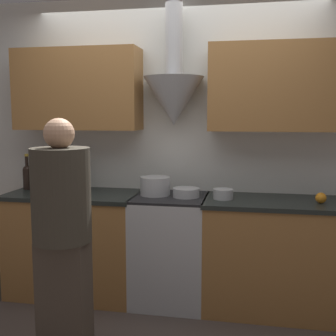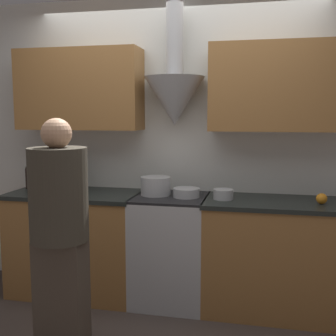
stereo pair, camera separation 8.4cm
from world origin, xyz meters
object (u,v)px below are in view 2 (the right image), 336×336
Objects in this scene: mixing_bowl at (186,193)px; saucepan at (223,194)px; stove_range at (171,248)px; wine_bottle_0 at (30,175)px; wine_bottle_2 at (49,175)px; stock_pot at (156,186)px; person_foreground_left at (60,233)px; orange_fruit at (322,199)px; wine_bottle_1 at (39,175)px; wine_bottle_3 at (59,176)px; wine_bottle_4 at (69,176)px; wine_bottle_5 at (78,177)px.

saucepan reaches higher than mixing_bowl.
wine_bottle_0 is (-1.34, 0.08, 0.58)m from stove_range.
wine_bottle_2 is 1.00m from stock_pot.
saucepan is at bearing 47.03° from person_foreground_left.
orange_fruit is 1.94m from person_foreground_left.
stock_pot is (1.20, -0.05, -0.05)m from wine_bottle_0.
wine_bottle_0 is 0.21m from wine_bottle_2.
wine_bottle_1 is 0.19m from wine_bottle_3.
stock_pot reaches higher than saucepan.
wine_bottle_5 is at bearing -4.89° from wine_bottle_4.
mixing_bowl is 0.14× the size of person_foreground_left.
stove_range is 5.67× the size of saucepan.
wine_bottle_1 reaches higher than stock_pot.
wine_bottle_4 reaches higher than stock_pot.
stove_range is 1.19m from wine_bottle_3.
wine_bottle_2 is 1.27m from mixing_bowl.
wine_bottle_2 is 0.10m from wine_bottle_3.
saucepan is (1.29, -0.09, -0.09)m from wine_bottle_5.
wine_bottle_3 is (-1.03, 0.06, 0.58)m from stove_range.
wine_bottle_0 reaches higher than stock_pot.
wine_bottle_1 is 1.67m from saucepan.
wine_bottle_0 is 0.40m from wine_bottle_4.
wine_bottle_0 is 0.21× the size of person_foreground_left.
wine_bottle_2 reaches higher than wine_bottle_5.
stove_range is 2.81× the size of wine_bottle_0.
stock_pot is at bearing -2.20° from wine_bottle_3.
wine_bottle_3 reaches higher than stove_range.
wine_bottle_0 is at bearing 176.56° from saucepan.
orange_fruit is (2.32, -0.11, -0.10)m from wine_bottle_2.
wine_bottle_0 is 1.48m from mixing_bowl.
wine_bottle_1 is (-1.23, 0.05, 0.58)m from stove_range.
wine_bottle_3 is (0.19, 0.01, -0.01)m from wine_bottle_1.
wine_bottle_3 is at bearing -176.45° from wine_bottle_4.
mixing_bowl is 1.05m from orange_fruit.
saucepan is (1.38, -0.10, -0.09)m from wine_bottle_4.
saucepan is at bearing -3.44° from wine_bottle_0.
mixing_bowl is at bearing -2.45° from wine_bottle_1.
stock_pot is (-0.14, 0.03, 0.53)m from stove_range.
wine_bottle_2 reaches higher than wine_bottle_1.
wine_bottle_0 is 1.78m from saucepan.
saucepan is at bearing -5.74° from stock_pot.
wine_bottle_1 is 1.52× the size of mixing_bowl.
wine_bottle_1 is at bearing -176.53° from wine_bottle_4.
wine_bottle_2 is at bearing 178.16° from stock_pot.
wine_bottle_0 is 1.48× the size of mixing_bowl.
stove_range is at bearing -4.19° from wine_bottle_4.
wine_bottle_2 is (-1.13, 0.06, 0.59)m from stove_range.
wine_bottle_5 is (-0.86, 0.06, 0.58)m from stove_range.
wine_bottle_3 is at bearing 179.55° from wine_bottle_5.
person_foreground_left is (0.55, -1.09, -0.18)m from wine_bottle_3.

